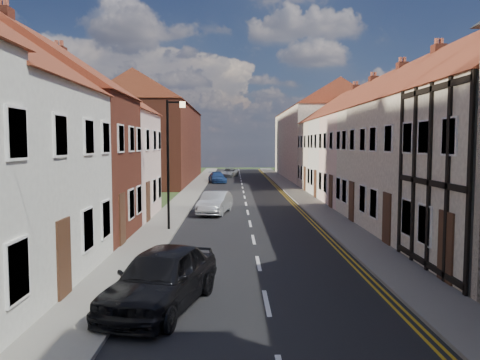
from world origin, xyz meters
TOP-DOWN VIEW (x-y plane):
  - road at (0.00, 30.00)m, footprint 7.00×90.00m
  - pavement_left at (-4.40, 30.00)m, footprint 1.80×90.00m
  - pavement_right at (4.40, 30.00)m, footprint 1.80×90.00m
  - cottage_r_white_near at (9.30, 18.10)m, footprint 8.30×6.00m
  - cottage_r_cream_mid at (9.30, 23.50)m, footprint 8.30×5.20m
  - cottage_r_pink at (9.30, 28.90)m, footprint 8.30×6.00m
  - cottage_r_white_far at (9.30, 34.30)m, footprint 8.30×5.20m
  - cottage_r_cream_far at (9.30, 39.70)m, footprint 8.30×6.00m
  - cottage_l_brick_mid at (-9.30, 18.05)m, footprint 8.30×5.70m
  - cottage_l_pink at (-9.30, 23.85)m, footprint 8.30×6.30m
  - block_right_far at (9.30, 55.00)m, footprint 8.30×24.20m
  - block_left_far at (-9.30, 50.00)m, footprint 8.30×24.20m
  - lamppost at (-3.81, 20.00)m, footprint 0.88×0.15m
  - car_near at (-2.66, 9.71)m, footprint 2.92×4.84m
  - car_mid at (-1.94, 25.54)m, footprint 2.10×4.18m
  - car_far at (-2.58, 47.79)m, footprint 2.27×4.08m
  - car_distant at (-1.50, 56.79)m, footprint 2.77×4.23m

SIDE VIEW (x-z plane):
  - road at x=0.00m, z-range 0.00..0.02m
  - pavement_left at x=-4.40m, z-range 0.00..0.12m
  - pavement_right at x=4.40m, z-range 0.00..0.12m
  - car_distant at x=-1.50m, z-range 0.00..1.08m
  - car_far at x=-2.58m, z-range 0.00..1.12m
  - car_mid at x=-1.94m, z-range 0.00..1.32m
  - car_near at x=-2.66m, z-range 0.00..1.54m
  - lamppost at x=-3.81m, z-range 0.54..6.54m
  - cottage_l_pink at x=-9.30m, z-range -0.03..8.77m
  - cottage_r_white_near at x=9.30m, z-range -0.03..8.97m
  - cottage_r_pink at x=9.30m, z-range -0.03..8.97m
  - cottage_r_cream_far at x=9.30m, z-range -0.03..8.97m
  - cottage_r_cream_mid at x=9.30m, z-range -0.02..8.98m
  - cottage_r_white_far at x=9.30m, z-range -0.02..8.98m
  - cottage_l_brick_mid at x=-9.30m, z-range -0.02..9.08m
  - block_right_far at x=9.30m, z-range 0.04..10.54m
  - block_left_far at x=-9.30m, z-range 0.04..10.54m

